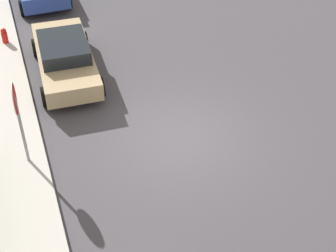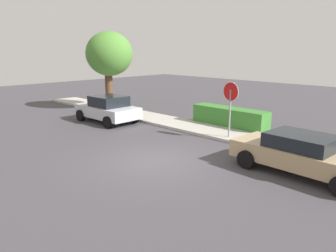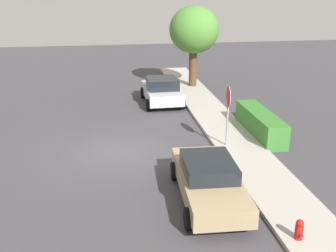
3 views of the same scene
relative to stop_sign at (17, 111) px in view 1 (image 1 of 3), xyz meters
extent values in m
plane|color=#423F44|center=(-0.30, -4.30, -1.84)|extent=(60.00, 60.00, 0.00)
cube|color=#B2ADA3|center=(-0.30, 0.53, -1.77)|extent=(32.00, 2.02, 0.14)
cylinder|color=gray|center=(0.00, 0.00, -0.70)|extent=(0.08, 0.08, 2.28)
cylinder|color=white|center=(0.00, 0.00, 0.36)|extent=(0.87, 0.11, 0.87)
cylinder|color=red|center=(0.00, 0.00, 0.36)|extent=(0.81, 0.11, 0.81)
cube|color=tan|center=(4.12, -1.81, -1.24)|extent=(4.67, 1.96, 0.59)
cube|color=black|center=(4.03, -1.80, -0.72)|extent=(2.13, 1.64, 0.46)
cylinder|color=black|center=(5.72, -1.00, -1.52)|extent=(0.65, 0.25, 0.64)
cylinder|color=black|center=(5.65, -2.76, -1.52)|extent=(0.65, 0.25, 0.64)
cylinder|color=black|center=(2.60, -0.86, -1.52)|extent=(0.65, 0.25, 0.64)
cylinder|color=black|center=(2.52, -2.62, -1.52)|extent=(0.65, 0.25, 0.64)
cylinder|color=black|center=(9.08, -0.93, -1.52)|extent=(0.64, 0.23, 0.64)
cylinder|color=black|center=(9.10, -2.81, -1.52)|extent=(0.64, 0.23, 0.64)
cylinder|color=red|center=(6.79, -0.03, -1.56)|extent=(0.22, 0.22, 0.55)
sphere|color=red|center=(6.79, -0.03, -1.23)|extent=(0.21, 0.21, 0.21)
cylinder|color=red|center=(6.94, -0.03, -1.51)|extent=(0.08, 0.09, 0.09)
camera|label=1|loc=(-11.03, -0.21, 7.92)|focal=55.00mm
camera|label=2|loc=(8.18, -12.12, 2.20)|focal=35.00mm
camera|label=3|loc=(15.68, -4.93, 4.80)|focal=45.00mm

